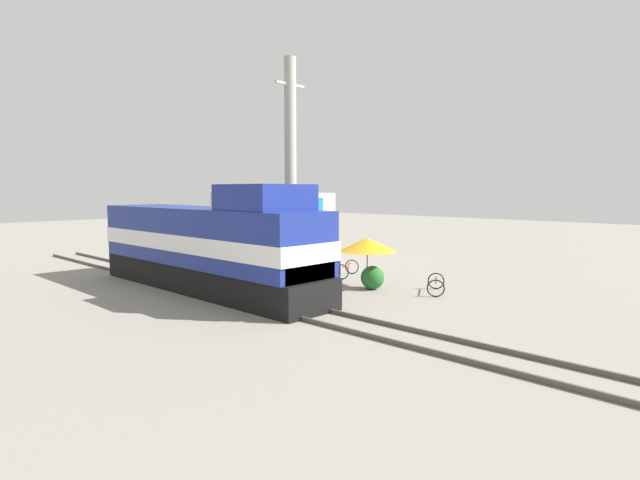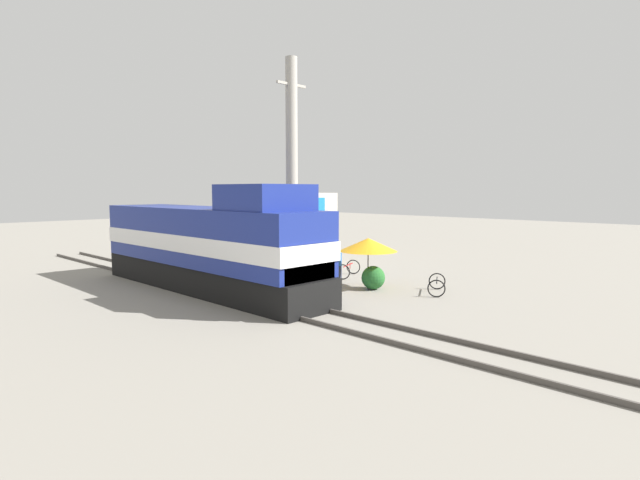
# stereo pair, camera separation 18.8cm
# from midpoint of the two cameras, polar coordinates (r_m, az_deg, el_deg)

# --- Properties ---
(ground_plane) EXTENTS (120.00, 120.00, 0.00)m
(ground_plane) POSITION_cam_midpoint_polar(r_m,az_deg,el_deg) (19.94, -8.14, -6.89)
(ground_plane) COLOR gray
(rail_near) EXTENTS (0.08, 39.65, 0.15)m
(rail_near) POSITION_cam_midpoint_polar(r_m,az_deg,el_deg) (19.51, -9.81, -6.98)
(rail_near) COLOR #4C4742
(rail_near) RESTS_ON ground_plane
(rail_far) EXTENTS (0.08, 39.65, 0.15)m
(rail_far) POSITION_cam_midpoint_polar(r_m,az_deg,el_deg) (20.37, -6.54, -6.39)
(rail_far) COLOR #4C4742
(rail_far) RESTS_ON ground_plane
(locomotive) EXTENTS (2.90, 13.47, 4.55)m
(locomotive) POSITION_cam_midpoint_polar(r_m,az_deg,el_deg) (21.84, -12.68, -0.66)
(locomotive) COLOR black
(locomotive) RESTS_ON ground_plane
(utility_pole) EXTENTS (1.80, 0.57, 10.62)m
(utility_pole) POSITION_cam_midpoint_polar(r_m,az_deg,el_deg) (24.39, -3.61, 8.07)
(utility_pole) COLOR #9E998E
(utility_pole) RESTS_ON ground_plane
(vendor_umbrella) EXTENTS (2.55, 2.55, 2.25)m
(vendor_umbrella) POSITION_cam_midpoint_polar(r_m,az_deg,el_deg) (21.93, 5.19, -0.52)
(vendor_umbrella) COLOR #4C4C4C
(vendor_umbrella) RESTS_ON ground_plane
(billboard_sign) EXTENTS (1.74, 0.12, 3.93)m
(billboard_sign) POSITION_cam_midpoint_polar(r_m,az_deg,el_deg) (26.92, -1.17, 2.69)
(billboard_sign) COLOR #595959
(billboard_sign) RESTS_ON ground_plane
(shrub_cluster) EXTENTS (1.04, 1.04, 1.04)m
(shrub_cluster) POSITION_cam_midpoint_polar(r_m,az_deg,el_deg) (22.01, 5.77, -4.29)
(shrub_cluster) COLOR #236028
(shrub_cluster) RESTS_ON ground_plane
(person_bystander) EXTENTS (0.34, 0.34, 1.68)m
(person_bystander) POSITION_cam_midpoint_polar(r_m,az_deg,el_deg) (23.40, 1.73, -2.71)
(person_bystander) COLOR #2D3347
(person_bystander) RESTS_ON ground_plane
(bicycle) EXTENTS (1.91, 1.38, 0.75)m
(bicycle) POSITION_cam_midpoint_polar(r_m,az_deg,el_deg) (25.13, 2.87, -3.33)
(bicycle) COLOR black
(bicycle) RESTS_ON ground_plane
(bicycle_spare) EXTENTS (1.86, 1.50, 0.72)m
(bicycle_spare) POSITION_cam_midpoint_polar(r_m,az_deg,el_deg) (21.69, 12.86, -4.95)
(bicycle_spare) COLOR black
(bicycle_spare) RESTS_ON ground_plane
(building_block_distant) EXTENTS (5.14, 5.98, 4.16)m
(building_block_distant) POSITION_cam_midpoint_polar(r_m,az_deg,el_deg) (31.55, -5.59, 1.60)
(building_block_distant) COLOR #B7B2A3
(building_block_distant) RESTS_ON ground_plane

